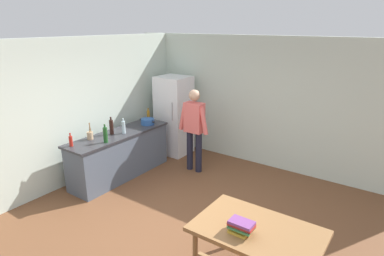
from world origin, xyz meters
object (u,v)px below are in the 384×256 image
Objects in this scene: refrigerator at (174,116)px; utensil_jar at (90,135)px; bottle_wine_dark at (111,127)px; book_stack at (241,226)px; cooking_pot at (148,122)px; bottle_wine_green at (105,135)px; bottle_water_clear at (124,127)px; bottle_sauce_red at (71,141)px; person at (194,125)px; dining_table at (257,235)px; bottle_oil_amber at (148,115)px.

utensil_jar is at bearing -96.74° from refrigerator.
bottle_wine_dark reaches higher than book_stack.
cooking_pot reaches higher than book_stack.
bottle_wine_green reaches higher than bottle_water_clear.
bottle_sauce_red is (-0.21, -1.71, 0.04)m from cooking_pot.
cooking_pot is 0.70m from bottle_water_clear.
person reaches higher than utensil_jar.
dining_table is 4.08m from bottle_oil_amber.
dining_table is at bearing -29.01° from cooking_pot.
person is 1.61m from bottle_wine_dark.
bottle_wine_dark reaches higher than bottle_water_clear.
cooking_pot is (-3.33, 1.85, 0.29)m from dining_table.
cooking_pot is 1.18× the size of bottle_wine_green.
cooking_pot is 1.25m from bottle_wine_green.
dining_table is 3.27m from bottle_wine_green.
cooking_pot is 1.42× the size of book_stack.
cooking_pot is 0.88m from bottle_wine_dark.
refrigerator reaches higher than person.
bottle_water_clear is at bearing -77.78° from bottle_oil_amber.
bottle_oil_amber reaches higher than cooking_pot.
bottle_sauce_red is 0.84m from bottle_wine_dark.
person is 1.21× the size of dining_table.
person is 7.08× the size of bottle_sauce_red.
dining_table is at bearing 53.47° from book_stack.
bottle_wine_dark reaches higher than utensil_jar.
refrigerator is 1.56m from bottle_water_clear.
person reaches higher than book_stack.
person is (0.95, -0.55, 0.08)m from refrigerator.
person is at bearing 59.32° from bottle_sauce_red.
bottle_wine_dark is 0.23m from bottle_water_clear.
refrigerator is 6.00× the size of bottle_water_clear.
cooking_pot is at bearing -163.15° from person.
refrigerator reaches higher than bottle_water_clear.
book_stack is (3.21, -2.02, -0.13)m from cooking_pot.
bottle_wine_dark is at bearing 164.15° from dining_table.
cooking_pot is 1.25× the size of utensil_jar.
bottle_sauce_red is at bearing -126.56° from bottle_wine_green.
bottle_oil_amber reaches higher than book_stack.
dining_table is (3.30, -2.70, -0.23)m from refrigerator.
dining_table is at bearing -15.85° from bottle_wine_dark.
refrigerator is 0.85m from cooking_pot.
dining_table is 3.61m from utensil_jar.
cooking_pot is at bearing 80.35° from utensil_jar.
bottle_wine_dark reaches higher than dining_table.
dining_table is at bearing -39.29° from refrigerator.
bottle_wine_dark is (0.05, -1.08, 0.03)m from bottle_oil_amber.
bottle_wine_dark is at bearing 77.28° from utensil_jar.
dining_table is 4.12× the size of bottle_wine_dark.
utensil_jar is at bearing -102.72° from bottle_wine_dark.
bottle_oil_amber is (-3.50, 2.07, 0.34)m from dining_table.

